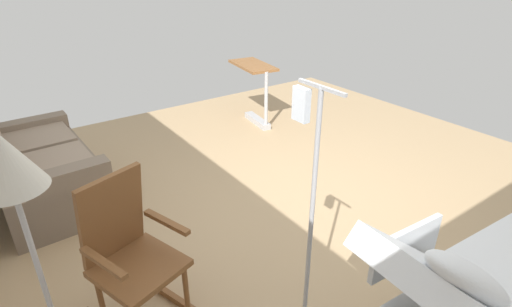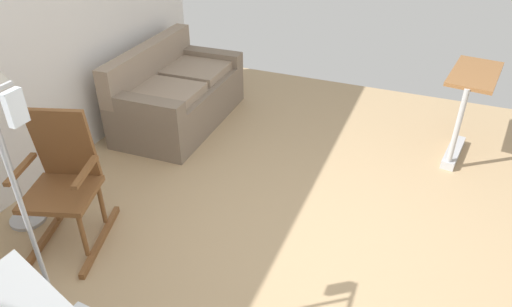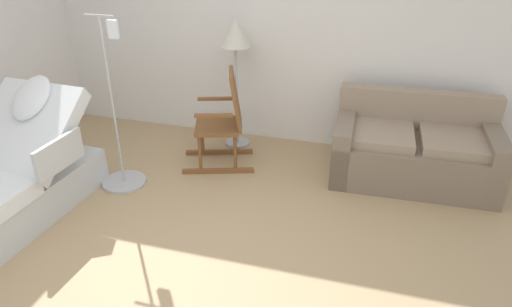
{
  "view_description": "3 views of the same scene",
  "coord_description": "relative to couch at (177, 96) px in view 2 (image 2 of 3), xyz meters",
  "views": [
    {
      "loc": [
        -2.38,
        2.11,
        2.17
      ],
      "look_at": [
        0.08,
        0.35,
        0.67
      ],
      "focal_mm": 27.78,
      "sensor_mm": 36.0,
      "label": 1
    },
    {
      "loc": [
        -2.38,
        -0.71,
        2.46
      ],
      "look_at": [
        0.04,
        0.28,
        0.83
      ],
      "focal_mm": 32.61,
      "sensor_mm": 36.0,
      "label": 2
    },
    {
      "loc": [
        1.18,
        -2.59,
        2.47
      ],
      "look_at": [
        0.29,
        0.55,
        0.76
      ],
      "focal_mm": 32.43,
      "sensor_mm": 36.0,
      "label": 3
    }
  ],
  "objects": [
    {
      "name": "couch",
      "position": [
        0.0,
        0.0,
        0.0
      ],
      "size": [
        1.63,
        0.9,
        0.85
      ],
      "color": "#7D6C5C",
      "rests_on": "ground"
    },
    {
      "name": "ground_plane",
      "position": [
        -1.59,
        -1.85,
        -0.31
      ],
      "size": [
        6.7,
        6.7,
        0.0
      ],
      "primitive_type": "plane",
      "color": "tan"
    },
    {
      "name": "rocking_chair",
      "position": [
        -1.95,
        -0.23,
        0.2
      ],
      "size": [
        0.87,
        0.68,
        1.05
      ],
      "color": "brown",
      "rests_on": "ground"
    },
    {
      "name": "overbed_table",
      "position": [
        0.45,
        -2.9,
        0.23
      ],
      "size": [
        0.87,
        0.51,
        0.84
      ],
      "color": "#B2B5BA",
      "rests_on": "ground"
    }
  ]
}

